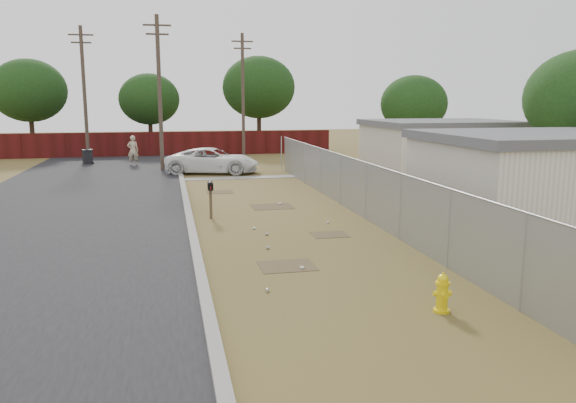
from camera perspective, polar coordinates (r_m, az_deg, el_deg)
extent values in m
plane|color=brown|center=(19.22, -0.87, -2.20)|extent=(120.00, 120.00, 0.00)
cube|color=black|center=(27.01, -20.14, 0.82)|extent=(9.00, 60.00, 0.02)
cube|color=gray|center=(26.73, -10.57, 1.29)|extent=(0.25, 60.00, 0.12)
cube|color=gray|center=(30.42, -5.10, 2.41)|extent=(6.20, 1.00, 0.03)
cylinder|color=gray|center=(12.00, 22.80, -5.77)|extent=(0.06, 0.06, 2.00)
cylinder|color=gray|center=(14.48, 16.06, -2.71)|extent=(0.06, 0.06, 2.00)
cylinder|color=gray|center=(17.12, 11.35, -0.54)|extent=(0.06, 0.06, 2.00)
cylinder|color=gray|center=(19.86, 7.93, 1.04)|extent=(0.06, 0.06, 2.00)
cylinder|color=gray|center=(22.67, 5.35, 2.24)|extent=(0.06, 0.06, 2.00)
cylinder|color=gray|center=(25.52, 3.34, 3.16)|extent=(0.06, 0.06, 2.00)
cylinder|color=gray|center=(28.41, 1.73, 3.90)|extent=(0.06, 0.06, 2.00)
cylinder|color=gray|center=(31.31, 0.41, 4.49)|extent=(0.06, 0.06, 2.00)
cylinder|color=gray|center=(34.23, -0.68, 4.99)|extent=(0.06, 0.06, 2.00)
cylinder|color=gray|center=(20.66, 7.06, 4.22)|extent=(0.04, 26.00, 0.04)
cube|color=gray|center=(20.79, 6.99, 1.48)|extent=(0.01, 26.00, 2.00)
cube|color=black|center=(20.93, 7.11, -0.41)|extent=(0.03, 26.00, 0.60)
cube|color=#440E0E|center=(43.60, -15.23, 5.63)|extent=(30.00, 0.12, 1.80)
cylinder|color=#504035|center=(34.41, -12.91, 10.60)|extent=(0.24, 0.24, 9.00)
cube|color=#504035|center=(34.67, -13.18, 17.05)|extent=(1.60, 0.10, 0.10)
cube|color=#504035|center=(34.62, -13.14, 16.23)|extent=(1.30, 0.10, 0.10)
cylinder|color=#504035|center=(40.77, -19.97, 10.16)|extent=(0.24, 0.24, 9.00)
cube|color=#504035|center=(40.98, -20.31, 15.61)|extent=(1.60, 0.10, 0.10)
cube|color=#504035|center=(40.94, -20.27, 14.91)|extent=(1.30, 0.10, 0.10)
cylinder|color=#504035|center=(42.79, -4.59, 10.70)|extent=(0.24, 0.24, 9.00)
cube|color=#504035|center=(43.00, -4.67, 15.91)|extent=(1.60, 0.10, 0.10)
cube|color=#504035|center=(42.95, -4.66, 15.24)|extent=(1.30, 0.10, 0.10)
cube|color=silver|center=(20.90, 25.30, 1.72)|extent=(8.00, 6.00, 2.80)
cube|color=#505155|center=(20.76, 25.63, 5.95)|extent=(8.32, 6.24, 0.30)
cube|color=silver|center=(30.97, 15.20, 4.82)|extent=(7.00, 6.00, 2.80)
cube|color=#505155|center=(30.87, 15.33, 7.68)|extent=(7.28, 6.24, 0.30)
cylinder|color=#362418|center=(48.59, -24.54, 6.40)|extent=(0.36, 0.36, 3.30)
ellipsoid|color=black|center=(48.53, -24.83, 10.19)|extent=(5.70, 5.70, 4.84)
cylinder|color=#362418|center=(48.51, -13.77, 6.76)|extent=(0.36, 0.36, 2.86)
ellipsoid|color=black|center=(48.43, -13.92, 10.06)|extent=(4.94, 4.94, 4.20)
cylinder|color=#362418|center=(48.08, -2.96, 7.41)|extent=(0.36, 0.36, 3.52)
ellipsoid|color=black|center=(48.04, -2.99, 11.51)|extent=(6.08, 6.08, 5.17)
cylinder|color=#362418|center=(40.14, 12.51, 5.98)|extent=(0.36, 0.36, 2.64)
ellipsoid|color=black|center=(40.04, 12.65, 9.67)|extent=(4.56, 4.56, 3.88)
cylinder|color=yellow|center=(11.77, 15.32, -10.62)|extent=(0.36, 0.36, 0.06)
cylinder|color=yellow|center=(11.67, 15.38, -9.29)|extent=(0.25, 0.25, 0.56)
cylinder|color=yellow|center=(11.58, 15.45, -8.00)|extent=(0.33, 0.33, 0.05)
sphere|color=yellow|center=(11.56, 15.47, -7.63)|extent=(0.24, 0.24, 0.22)
cylinder|color=yellow|center=(11.52, 15.49, -7.09)|extent=(0.04, 0.04, 0.06)
cylinder|color=yellow|center=(11.60, 14.77, -9.03)|extent=(0.11, 0.11, 0.11)
cylinder|color=yellow|center=(11.70, 16.02, -8.93)|extent=(0.11, 0.11, 0.11)
cylinder|color=yellow|center=(11.53, 15.65, -9.19)|extent=(0.15, 0.13, 0.13)
cube|color=brown|center=(20.08, -7.85, -0.15)|extent=(0.10, 0.10, 1.10)
cube|color=black|center=(19.98, -7.89, 1.49)|extent=(0.22, 0.54, 0.20)
cylinder|color=black|center=(19.97, -7.90, 1.77)|extent=(0.22, 0.54, 0.20)
cube|color=#A50E0B|center=(19.70, -7.87, 1.37)|extent=(0.02, 0.04, 0.11)
imported|color=white|center=(32.53, -7.65, 4.14)|extent=(5.72, 3.74, 1.46)
imported|color=tan|center=(37.62, -15.48, 5.03)|extent=(0.73, 0.51, 1.91)
cube|color=black|center=(39.25, -19.70, 4.26)|extent=(0.71, 0.71, 0.90)
cube|color=black|center=(39.21, -19.74, 4.95)|extent=(0.78, 0.78, 0.08)
cylinder|color=black|center=(39.06, -19.18, 3.74)|extent=(0.10, 0.19, 0.19)
cylinder|color=silver|center=(14.07, 1.42, -6.72)|extent=(0.11, 0.09, 0.07)
cylinder|color=#B7B8BC|center=(15.90, -2.07, -4.72)|extent=(0.12, 0.11, 0.07)
cylinder|color=silver|center=(19.20, 4.05, -2.12)|extent=(0.12, 0.12, 0.07)
cylinder|color=#B7B8BC|center=(12.48, -2.12, -8.97)|extent=(0.09, 0.11, 0.07)
cylinder|color=silver|center=(22.61, -0.81, -0.21)|extent=(0.12, 0.11, 0.07)
cylinder|color=#B7B8BC|center=(17.52, -2.18, -3.31)|extent=(0.12, 0.11, 0.07)
cylinder|color=silver|center=(18.34, -3.48, -2.70)|extent=(0.12, 0.11, 0.07)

